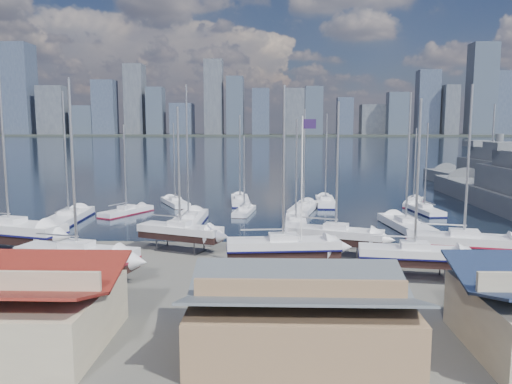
{
  "coord_description": "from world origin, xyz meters",
  "views": [
    {
      "loc": [
        -1.59,
        -52.66,
        12.49
      ],
      "look_at": [
        -3.52,
        8.0,
        4.41
      ],
      "focal_mm": 35.0,
      "sensor_mm": 36.0,
      "label": 1
    }
  ],
  "objects_px": {
    "naval_ship_west": "(490,183)",
    "flagpole": "(303,183)",
    "sailboat_cradle_0": "(9,231)",
    "car_a": "(237,292)"
  },
  "relations": [
    {
      "from": "naval_ship_west",
      "to": "sailboat_cradle_0",
      "type": "bearing_deg",
      "value": 120.07
    },
    {
      "from": "sailboat_cradle_0",
      "to": "naval_ship_west",
      "type": "distance_m",
      "value": 83.15
    },
    {
      "from": "sailboat_cradle_0",
      "to": "naval_ship_west",
      "type": "xyz_separation_m",
      "value": [
        67.5,
        48.54,
        -0.55
      ]
    },
    {
      "from": "sailboat_cradle_0",
      "to": "flagpole",
      "type": "height_order",
      "value": "sailboat_cradle_0"
    },
    {
      "from": "sailboat_cradle_0",
      "to": "flagpole",
      "type": "bearing_deg",
      "value": 4.62
    },
    {
      "from": "sailboat_cradle_0",
      "to": "naval_ship_west",
      "type": "height_order",
      "value": "sailboat_cradle_0"
    },
    {
      "from": "naval_ship_west",
      "to": "car_a",
      "type": "relative_size",
      "value": 10.78
    },
    {
      "from": "flagpole",
      "to": "sailboat_cradle_0",
      "type": "bearing_deg",
      "value": 168.15
    },
    {
      "from": "car_a",
      "to": "sailboat_cradle_0",
      "type": "bearing_deg",
      "value": 154.95
    },
    {
      "from": "naval_ship_west",
      "to": "flagpole",
      "type": "relative_size",
      "value": 3.48
    }
  ]
}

